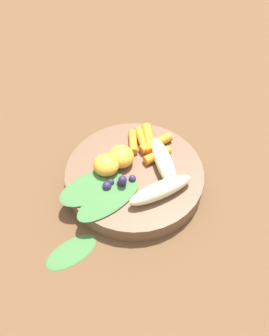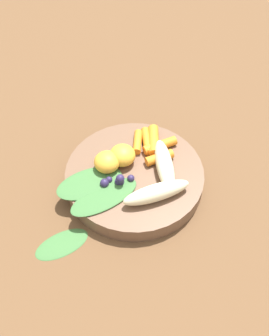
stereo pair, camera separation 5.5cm
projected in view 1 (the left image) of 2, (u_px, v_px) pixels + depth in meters
The scene contains 15 objects.
ground_plane at pixel (135, 183), 0.70m from camera, with size 2.40×2.40×0.00m, color brown.
bowl at pixel (135, 177), 0.69m from camera, with size 0.24×0.24×0.03m, color brown.
banana_peeled_left at pixel (164, 162), 0.67m from camera, with size 0.11×0.03×0.03m, color beige.
banana_peeled_right at pixel (160, 190), 0.64m from camera, with size 0.11×0.03×0.03m, color beige.
orange_segment_near at pixel (106, 165), 0.67m from camera, with size 0.04×0.04×0.03m, color #F4A833.
orange_segment_far at pixel (121, 156), 0.68m from camera, with size 0.04×0.04×0.03m, color #F4A833.
carrot_front at pixel (157, 155), 0.69m from camera, with size 0.02×0.02×0.05m, color orange.
carrot_mid_left at pixel (156, 143), 0.71m from camera, with size 0.02×0.02×0.06m, color orange.
carrot_mid_right at pixel (149, 139), 0.72m from camera, with size 0.02×0.02×0.06m, color orange.
carrot_rear at pixel (142, 140), 0.72m from camera, with size 0.01×0.01×0.06m, color orange.
carrot_small at pixel (133, 142), 0.71m from camera, with size 0.01×0.01×0.05m, color orange.
blueberry_pile at pixel (119, 183), 0.65m from camera, with size 0.06×0.02×0.03m.
kale_leaf_left at pixel (92, 187), 0.66m from camera, with size 0.11×0.06×0.01m, color #3D7038.
kale_leaf_right at pixel (109, 200), 0.64m from camera, with size 0.12×0.05×0.01m, color #3D7038.
kale_leaf_stray at pixel (71, 251), 0.62m from camera, with size 0.09×0.04×0.01m, color #3D7038.
Camera 1 is at (-0.16, -0.40, 0.56)m, focal length 42.85 mm.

